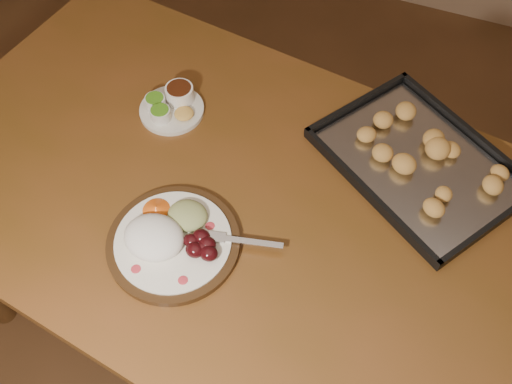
% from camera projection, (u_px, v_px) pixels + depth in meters
% --- Properties ---
extents(dining_table, '(1.62, 1.11, 0.75)m').
position_uv_depth(dining_table, '(232.00, 214.00, 1.35)').
color(dining_table, brown).
rests_on(dining_table, ground).
extents(dinner_plate, '(0.36, 0.28, 0.06)m').
position_uv_depth(dinner_plate, '(171.00, 238.00, 1.18)').
color(dinner_plate, '#321E0E').
rests_on(dinner_plate, dining_table).
extents(condiment_saucer, '(0.16, 0.16, 0.05)m').
position_uv_depth(condiment_saucer, '(172.00, 105.00, 1.39)').
color(condiment_saucer, silver).
rests_on(condiment_saucer, dining_table).
extents(baking_tray, '(0.54, 0.51, 0.05)m').
position_uv_depth(baking_tray, '(419.00, 161.00, 1.30)').
color(baking_tray, black).
rests_on(baking_tray, dining_table).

